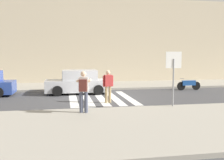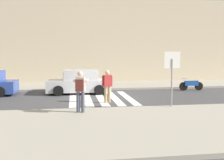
{
  "view_description": "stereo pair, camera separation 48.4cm",
  "coord_description": "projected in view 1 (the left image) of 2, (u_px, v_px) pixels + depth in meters",
  "views": [
    {
      "loc": [
        -2.1,
        -14.83,
        2.52
      ],
      "look_at": [
        0.6,
        -0.2,
        1.1
      ],
      "focal_mm": 42.0,
      "sensor_mm": 36.0,
      "label": 1
    },
    {
      "loc": [
        -1.62,
        -14.91,
        2.52
      ],
      "look_at": [
        0.6,
        -0.2,
        1.1
      ],
      "focal_mm": 42.0,
      "sensor_mm": 36.0,
      "label": 2
    }
  ],
  "objects": [
    {
      "name": "ground_plane",
      "position": [
        101.0,
        99.0,
        15.14
      ],
      "size": [
        120.0,
        120.0,
        0.0
      ],
      "primitive_type": "plane",
      "color": "#424244"
    },
    {
      "name": "sidewalk_near",
      "position": [
        126.0,
        126.0,
        9.06
      ],
      "size": [
        60.0,
        6.0,
        0.14
      ],
      "primitive_type": "cube",
      "color": "#9E998C",
      "rests_on": "ground"
    },
    {
      "name": "sidewalk_far",
      "position": [
        91.0,
        86.0,
        21.0
      ],
      "size": [
        60.0,
        4.8,
        0.14
      ],
      "primitive_type": "cube",
      "color": "#9E998C",
      "rests_on": "ground"
    },
    {
      "name": "building_facade_far",
      "position": [
        86.0,
        42.0,
        24.96
      ],
      "size": [
        56.0,
        4.0,
        7.6
      ],
      "primitive_type": "cube",
      "color": "beige",
      "rests_on": "ground"
    },
    {
      "name": "crosswalk_stripe_0",
      "position": [
        73.0,
        99.0,
        15.04
      ],
      "size": [
        0.44,
        5.2,
        0.01
      ],
      "primitive_type": "cube",
      "color": "silver",
      "rests_on": "ground"
    },
    {
      "name": "crosswalk_stripe_1",
      "position": [
        87.0,
        99.0,
        15.19
      ],
      "size": [
        0.44,
        5.2,
        0.01
      ],
      "primitive_type": "cube",
      "color": "silver",
      "rests_on": "ground"
    },
    {
      "name": "crosswalk_stripe_2",
      "position": [
        101.0,
        98.0,
        15.33
      ],
      "size": [
        0.44,
        5.2,
        0.01
      ],
      "primitive_type": "cube",
      "color": "silver",
      "rests_on": "ground"
    },
    {
      "name": "crosswalk_stripe_3",
      "position": [
        114.0,
        98.0,
        15.48
      ],
      "size": [
        0.44,
        5.2,
        0.01
      ],
      "primitive_type": "cube",
      "color": "silver",
      "rests_on": "ground"
    },
    {
      "name": "crosswalk_stripe_4",
      "position": [
        127.0,
        97.0,
        15.62
      ],
      "size": [
        0.44,
        5.2,
        0.01
      ],
      "primitive_type": "cube",
      "color": "silver",
      "rests_on": "ground"
    },
    {
      "name": "stop_sign",
      "position": [
        174.0,
        67.0,
        12.09
      ],
      "size": [
        0.76,
        0.08,
        2.54
      ],
      "color": "gray",
      "rests_on": "sidewalk_near"
    },
    {
      "name": "photographer_with_backpack",
      "position": [
        83.0,
        88.0,
        10.76
      ],
      "size": [
        0.67,
        0.91,
        1.72
      ],
      "color": "#474C60",
      "rests_on": "sidewalk_near"
    },
    {
      "name": "pedestrian_crossing",
      "position": [
        108.0,
        84.0,
        13.79
      ],
      "size": [
        0.57,
        0.3,
        1.72
      ],
      "color": "tan",
      "rests_on": "ground"
    },
    {
      "name": "parked_car_silver",
      "position": [
        78.0,
        83.0,
        17.1
      ],
      "size": [
        4.1,
        1.92,
        1.55
      ],
      "color": "#B7BABF",
      "rests_on": "ground"
    },
    {
      "name": "motorcycle",
      "position": [
        189.0,
        84.0,
        18.86
      ],
      "size": [
        1.76,
        0.6,
        0.87
      ],
      "color": "black",
      "rests_on": "ground"
    }
  ]
}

